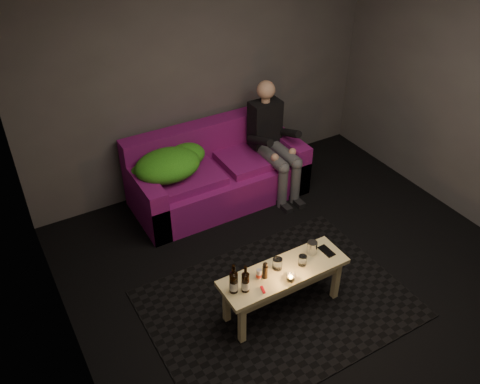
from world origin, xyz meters
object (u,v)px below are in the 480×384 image
(beer_bottle_a, at_px, (234,282))
(person, at_px, (272,138))
(sofa, at_px, (217,175))
(coffee_table, at_px, (284,277))
(steel_cup, at_px, (312,248))
(beer_bottle_b, at_px, (245,282))

(beer_bottle_a, bearing_deg, person, 49.02)
(sofa, height_order, coffee_table, sofa)
(person, xyz_separation_m, steel_cup, (-0.58, -1.52, -0.14))
(sofa, distance_m, coffee_table, 1.75)
(coffee_table, bearing_deg, sofa, 80.42)
(beer_bottle_b, distance_m, steel_cup, 0.70)
(steel_cup, bearing_deg, person, 69.02)
(beer_bottle_a, relative_size, steel_cup, 2.35)
(coffee_table, xyz_separation_m, beer_bottle_a, (-0.46, 0.00, 0.18))
(sofa, bearing_deg, coffee_table, -99.58)
(person, height_order, beer_bottle_a, person)
(person, xyz_separation_m, beer_bottle_b, (-1.28, -1.60, -0.10))
(person, relative_size, steel_cup, 10.77)
(beer_bottle_b, height_order, steel_cup, beer_bottle_b)
(coffee_table, relative_size, steel_cup, 9.50)
(person, bearing_deg, coffee_table, -119.72)
(beer_bottle_a, distance_m, steel_cup, 0.78)
(coffee_table, height_order, beer_bottle_b, beer_bottle_b)
(coffee_table, bearing_deg, steel_cup, 10.18)
(beer_bottle_b, xyz_separation_m, steel_cup, (0.70, 0.09, -0.03))
(beer_bottle_a, xyz_separation_m, beer_bottle_b, (0.08, -0.04, -0.01))
(coffee_table, distance_m, steel_cup, 0.35)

